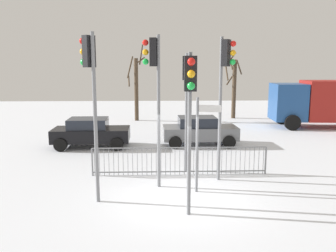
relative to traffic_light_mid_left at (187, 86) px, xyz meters
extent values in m
plane|color=white|center=(-0.29, -3.12, -3.33)|extent=(60.00, 60.00, 0.00)
cylinder|color=slate|center=(-0.01, -0.14, -1.06)|extent=(0.11, 0.11, 4.55)
cube|color=black|center=(0.00, 0.02, 0.67)|extent=(0.34, 0.25, 0.90)
sphere|color=red|center=(0.03, 0.27, 0.97)|extent=(0.20, 0.20, 0.20)
sphere|color=orange|center=(0.03, 0.27, 0.67)|extent=(0.20, 0.20, 0.20)
sphere|color=green|center=(0.03, 0.27, 0.37)|extent=(0.20, 0.20, 0.20)
cylinder|color=slate|center=(-2.96, -3.19, -0.81)|extent=(0.11, 0.11, 5.04)
cube|color=black|center=(-3.09, -3.09, 1.16)|extent=(0.37, 0.39, 0.90)
sphere|color=red|center=(-3.28, -2.93, 1.46)|extent=(0.20, 0.20, 0.20)
sphere|color=orange|center=(-3.28, -2.93, 1.16)|extent=(0.20, 0.20, 0.20)
sphere|color=green|center=(-3.28, -2.93, 0.86)|extent=(0.20, 0.20, 0.20)
cylinder|color=slate|center=(-0.28, -4.20, -1.11)|extent=(0.11, 0.11, 4.44)
cube|color=black|center=(-0.29, -4.37, 0.56)|extent=(0.32, 0.23, 0.90)
sphere|color=red|center=(-0.29, -4.62, 0.86)|extent=(0.20, 0.20, 0.20)
sphere|color=orange|center=(-0.29, -4.62, 0.56)|extent=(0.20, 0.20, 0.20)
sphere|color=green|center=(-0.29, -4.62, 0.26)|extent=(0.20, 0.20, 0.20)
cylinder|color=slate|center=(-1.09, -1.93, -0.80)|extent=(0.11, 0.11, 5.07)
cube|color=black|center=(-1.25, -1.92, 1.19)|extent=(0.24, 0.34, 0.90)
sphere|color=red|center=(-1.50, -1.90, 1.49)|extent=(0.20, 0.20, 0.20)
sphere|color=orange|center=(-1.50, -1.90, 1.19)|extent=(0.20, 0.20, 0.20)
sphere|color=green|center=(-1.50, -1.90, 0.89)|extent=(0.20, 0.20, 0.20)
cylinder|color=slate|center=(1.07, -1.27, -0.80)|extent=(0.11, 0.11, 5.06)
cube|color=black|center=(1.21, -1.37, 1.18)|extent=(0.36, 0.39, 0.90)
sphere|color=red|center=(1.42, -1.51, 1.48)|extent=(0.20, 0.20, 0.20)
sphere|color=orange|center=(1.42, -1.51, 1.18)|extent=(0.20, 0.20, 0.20)
sphere|color=green|center=(1.42, -1.51, 0.88)|extent=(0.20, 0.20, 0.20)
cylinder|color=slate|center=(0.14, -2.46, -1.77)|extent=(0.09, 0.09, 3.11)
cube|color=white|center=(0.52, -2.54, -0.57)|extent=(0.69, 0.18, 0.22)
cube|color=slate|center=(-0.29, -0.64, -2.28)|extent=(6.57, 0.05, 0.04)
cube|color=slate|center=(-0.29, -0.64, -3.21)|extent=(6.57, 0.05, 0.04)
cylinder|color=slate|center=(-3.49, -0.65, -2.81)|extent=(0.02, 0.02, 1.05)
cylinder|color=slate|center=(-3.31, -0.65, -2.81)|extent=(0.02, 0.02, 1.05)
cylinder|color=slate|center=(-3.13, -0.65, -2.81)|extent=(0.02, 0.02, 1.05)
cylinder|color=slate|center=(-2.96, -0.65, -2.81)|extent=(0.02, 0.02, 1.05)
cylinder|color=slate|center=(-2.78, -0.65, -2.81)|extent=(0.02, 0.02, 1.05)
cylinder|color=slate|center=(-2.60, -0.65, -2.81)|extent=(0.02, 0.02, 1.05)
cylinder|color=slate|center=(-2.42, -0.65, -2.81)|extent=(0.02, 0.02, 1.05)
cylinder|color=slate|center=(-2.25, -0.65, -2.81)|extent=(0.02, 0.02, 1.05)
cylinder|color=slate|center=(-2.07, -0.65, -2.81)|extent=(0.02, 0.02, 1.05)
cylinder|color=slate|center=(-1.89, -0.65, -2.81)|extent=(0.02, 0.02, 1.05)
cylinder|color=slate|center=(-1.71, -0.65, -2.81)|extent=(0.02, 0.02, 1.05)
cylinder|color=slate|center=(-1.53, -0.65, -2.81)|extent=(0.02, 0.02, 1.05)
cylinder|color=slate|center=(-1.36, -0.65, -2.81)|extent=(0.02, 0.02, 1.05)
cylinder|color=slate|center=(-1.18, -0.64, -2.81)|extent=(0.02, 0.02, 1.05)
cylinder|color=slate|center=(-1.00, -0.64, -2.81)|extent=(0.02, 0.02, 1.05)
cylinder|color=slate|center=(-0.82, -0.64, -2.81)|extent=(0.02, 0.02, 1.05)
cylinder|color=slate|center=(-0.65, -0.64, -2.81)|extent=(0.02, 0.02, 1.05)
cylinder|color=slate|center=(-0.47, -0.64, -2.81)|extent=(0.02, 0.02, 1.05)
cylinder|color=slate|center=(-0.29, -0.64, -2.81)|extent=(0.02, 0.02, 1.05)
cylinder|color=slate|center=(-0.11, -0.64, -2.81)|extent=(0.02, 0.02, 1.05)
cylinder|color=slate|center=(0.06, -0.64, -2.81)|extent=(0.02, 0.02, 1.05)
cylinder|color=slate|center=(0.24, -0.64, -2.81)|extent=(0.02, 0.02, 1.05)
cylinder|color=slate|center=(0.42, -0.64, -2.81)|extent=(0.02, 0.02, 1.05)
cylinder|color=slate|center=(0.60, -0.64, -2.81)|extent=(0.02, 0.02, 1.05)
cylinder|color=slate|center=(0.77, -0.64, -2.81)|extent=(0.02, 0.02, 1.05)
cylinder|color=slate|center=(0.95, -0.64, -2.81)|extent=(0.02, 0.02, 1.05)
cylinder|color=slate|center=(1.13, -0.64, -2.81)|extent=(0.02, 0.02, 1.05)
cylinder|color=slate|center=(1.31, -0.64, -2.81)|extent=(0.02, 0.02, 1.05)
cylinder|color=slate|center=(1.48, -0.64, -2.81)|extent=(0.02, 0.02, 1.05)
cylinder|color=slate|center=(1.66, -0.64, -2.81)|extent=(0.02, 0.02, 1.05)
cylinder|color=slate|center=(1.84, -0.64, -2.81)|extent=(0.02, 0.02, 1.05)
cylinder|color=slate|center=(2.02, -0.64, -2.81)|extent=(0.02, 0.02, 1.05)
cylinder|color=slate|center=(2.19, -0.64, -2.81)|extent=(0.02, 0.02, 1.05)
cylinder|color=slate|center=(2.37, -0.64, -2.81)|extent=(0.02, 0.02, 1.05)
cylinder|color=slate|center=(2.55, -0.64, -2.81)|extent=(0.02, 0.02, 1.05)
cylinder|color=slate|center=(2.73, -0.64, -2.81)|extent=(0.02, 0.02, 1.05)
cylinder|color=slate|center=(2.90, -0.64, -2.81)|extent=(0.02, 0.02, 1.05)
cylinder|color=slate|center=(-3.58, -0.65, -2.81)|extent=(0.06, 0.06, 1.05)
cylinder|color=slate|center=(2.99, -0.64, -2.81)|extent=(0.06, 0.06, 1.05)
cube|color=black|center=(-4.45, 4.02, -2.69)|extent=(3.83, 1.77, 0.65)
cube|color=#1E232D|center=(-4.60, 4.02, -2.14)|extent=(1.93, 1.54, 0.55)
cylinder|color=black|center=(-3.11, 4.90, -3.01)|extent=(0.64, 0.23, 0.64)
cylinder|color=black|center=(-3.08, 3.20, -3.01)|extent=(0.64, 0.23, 0.64)
cylinder|color=black|center=(-5.81, 4.85, -3.01)|extent=(0.64, 0.23, 0.64)
cylinder|color=black|center=(-5.78, 3.15, -3.01)|extent=(0.64, 0.23, 0.64)
cube|color=slate|center=(1.10, 4.36, -2.69)|extent=(3.84, 1.80, 0.65)
cube|color=#1E232D|center=(0.95, 4.36, -2.14)|extent=(1.94, 1.55, 0.55)
cylinder|color=black|center=(2.42, 5.24, -3.01)|extent=(0.65, 0.24, 0.64)
cylinder|color=black|center=(2.47, 3.54, -3.01)|extent=(0.65, 0.24, 0.64)
cylinder|color=black|center=(-0.28, 5.17, -3.01)|extent=(0.65, 0.24, 0.64)
cylinder|color=black|center=(-0.23, 3.47, -3.01)|extent=(0.65, 0.24, 0.64)
cube|color=navy|center=(7.55, 9.35, -1.63)|extent=(2.15, 2.43, 2.40)
cylinder|color=black|center=(7.47, 8.16, -2.83)|extent=(1.02, 0.37, 1.00)
cylinder|color=black|center=(7.63, 10.55, -2.83)|extent=(1.02, 0.37, 1.00)
cylinder|color=#473828|center=(-2.63, 12.57, -1.03)|extent=(0.30, 0.30, 4.59)
cylinder|color=#473828|center=(-2.25, 12.70, 1.50)|extent=(0.39, 0.88, 1.46)
cylinder|color=#473828|center=(-3.07, 12.74, 0.62)|extent=(0.46, 1.00, 1.59)
cylinder|color=#473828|center=(-3.17, 12.52, -0.40)|extent=(0.22, 1.13, 0.76)
cylinder|color=#473828|center=(-2.41, 12.97, 1.04)|extent=(0.90, 0.56, 0.65)
cylinder|color=#473828|center=(4.86, 13.47, -1.08)|extent=(0.32, 0.32, 4.51)
cylinder|color=#473828|center=(4.63, 13.89, 1.24)|extent=(0.96, 0.60, 1.00)
cylinder|color=#473828|center=(4.54, 13.74, -0.42)|extent=(0.68, 0.76, 0.70)
cylinder|color=#473828|center=(4.25, 13.48, 0.23)|extent=(0.14, 1.30, 1.25)
cylinder|color=#473828|center=(5.13, 13.20, 0.62)|extent=(0.67, 0.69, 1.13)
cylinder|color=#473828|center=(4.55, 13.41, 0.91)|extent=(0.24, 0.74, 1.00)
camera|label=1|loc=(-1.17, -13.35, 0.79)|focal=37.28mm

